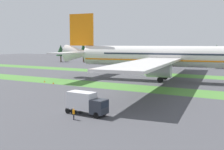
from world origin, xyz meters
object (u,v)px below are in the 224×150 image
Objects in this scene: airliner at (170,56)px; taxiway_marker_0 at (45,81)px; ground_crew_loader at (74,113)px; taxiway_marker_1 at (53,83)px; catering_truck at (86,103)px.

airliner is 37.42m from taxiway_marker_0.
ground_crew_loader is 3.11× the size of taxiway_marker_1.
ground_crew_loader is 38.15m from taxiway_marker_1.
ground_crew_loader reaches higher than taxiway_marker_1.
catering_truck is at bearing -39.51° from ground_crew_loader.
airliner is 49.41× the size of ground_crew_loader.
ground_crew_loader is (0.91, -47.72, -6.52)m from airliner.
airliner is at bearing 38.64° from taxiway_marker_1.
taxiway_marker_0 is (-31.93, 28.08, -0.71)m from ground_crew_loader.
taxiway_marker_1 is (-26.42, -21.12, -7.18)m from airliner.
catering_truck is at bearing -6.84° from airliner.
catering_truck reaches higher than taxiway_marker_1.
catering_truck is 15.21× the size of taxiway_marker_0.
taxiway_marker_1 is (-27.34, 26.60, -0.67)m from ground_crew_loader.
taxiway_marker_0 is at bearing -65.62° from airliner.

